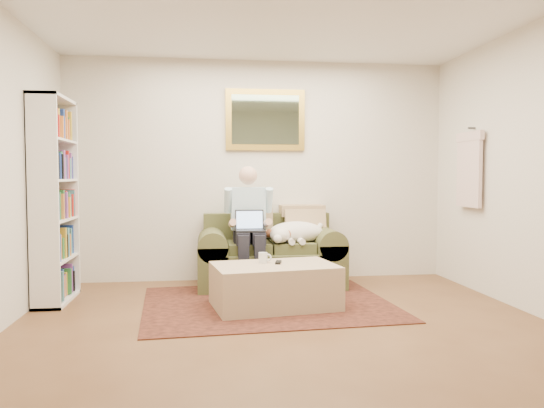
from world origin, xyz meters
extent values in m
cube|color=brown|center=(0.00, 0.00, 0.00)|extent=(4.50, 5.00, 0.01)
cube|color=silver|center=(0.00, 2.50, 1.30)|extent=(4.50, 0.01, 2.60)
cube|color=black|center=(-0.05, 1.22, 0.01)|extent=(2.47, 2.03, 0.01)
cube|color=#3D4323|center=(0.08, 2.03, 0.20)|extent=(1.22, 0.78, 0.40)
cube|color=#3D4323|center=(0.08, 2.37, 0.60)|extent=(1.47, 0.17, 0.40)
cube|color=#3D4323|center=(-0.56, 2.03, 0.24)|extent=(0.32, 0.78, 0.81)
cube|color=#3D4323|center=(0.72, 2.03, 0.24)|extent=(0.32, 0.78, 0.81)
cube|color=#3D4323|center=(-0.16, 1.98, 0.45)|extent=(0.46, 0.52, 0.11)
cube|color=#3D4323|center=(0.32, 1.98, 0.45)|extent=(0.46, 0.52, 0.11)
cube|color=black|center=(-0.16, 1.80, 0.65)|extent=(0.31, 0.22, 0.02)
cube|color=black|center=(-0.16, 1.91, 0.76)|extent=(0.31, 0.06, 0.21)
cube|color=#99BFF2|center=(-0.16, 1.90, 0.76)|extent=(0.28, 0.04, 0.18)
cube|color=tan|center=(0.00, 1.07, 0.20)|extent=(1.22, 0.88, 0.41)
cylinder|color=white|center=(-0.10, 1.17, 0.46)|extent=(0.08, 0.08, 0.10)
cube|color=black|center=(0.05, 1.13, 0.42)|extent=(0.08, 0.16, 0.02)
cube|color=gold|center=(0.08, 2.48, 1.90)|extent=(0.94, 0.04, 0.72)
cube|color=gray|center=(0.08, 2.46, 1.90)|extent=(0.80, 0.01, 0.58)
camera|label=1|loc=(-0.65, -3.80, 1.23)|focal=35.00mm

